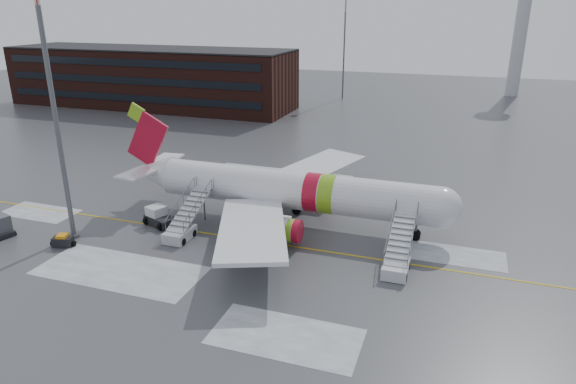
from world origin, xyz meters
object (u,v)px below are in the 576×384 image
at_px(airliner, 286,190).
at_px(baggage_tractor, 63,241).
at_px(light_mast_near, 52,94).
at_px(pushback_tug, 159,217).
at_px(airstair_aft, 183,226).
at_px(airstair_fwd, 398,258).

relative_size(airliner, baggage_tractor, 15.00).
distance_m(baggage_tractor, light_mast_near, 13.17).
distance_m(airliner, pushback_tug, 12.97).
relative_size(airliner, airstair_aft, 4.55).
distance_m(airstair_fwd, baggage_tractor, 29.96).
bearing_deg(baggage_tractor, airstair_fwd, 10.51).
bearing_deg(airstair_fwd, light_mast_near, -173.19).
bearing_deg(airstair_aft, airstair_fwd, 0.00).
bearing_deg(airstair_fwd, baggage_tractor, -169.49).
bearing_deg(airstair_fwd, airliner, 151.65).
xyz_separation_m(airliner, baggage_tractor, (-17.34, -12.00, -2.93)).
height_order(pushback_tug, baggage_tractor, pushback_tug).
xyz_separation_m(airstair_aft, baggage_tractor, (-9.38, -5.46, -0.57)).
height_order(airliner, airstair_aft, airliner).
height_order(airstair_fwd, pushback_tug, airstair_fwd).
xyz_separation_m(airliner, pushback_tug, (-11.76, -4.83, -2.61)).
bearing_deg(baggage_tractor, light_mast_near, 102.79).
xyz_separation_m(airstair_fwd, airstair_aft, (-20.08, 0.00, 0.00)).
bearing_deg(light_mast_near, airliner, 29.61).
bearing_deg(light_mast_near, airstair_aft, 19.98).
bearing_deg(airliner, light_mast_near, -150.39).
distance_m(pushback_tug, baggage_tractor, 9.10).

